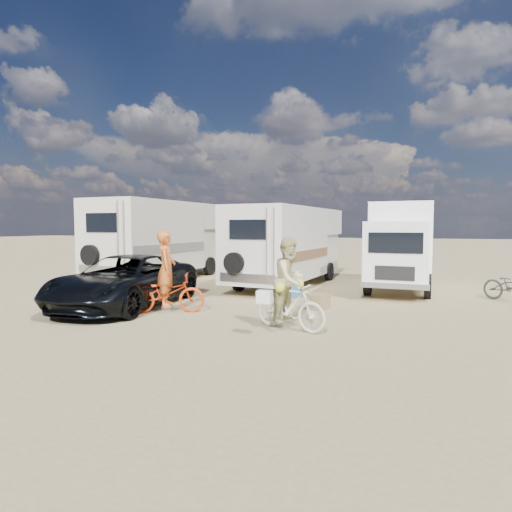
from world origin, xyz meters
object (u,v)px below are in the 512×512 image
(cooler, at_px, (293,290))
(crate, at_px, (318,302))
(rv_left, at_px, (162,241))
(rider_woman, at_px, (290,288))
(rv_main, at_px, (288,247))
(bike_woman, at_px, (290,306))
(bike_man, at_px, (167,293))
(rider_man, at_px, (166,275))
(dark_suv, at_px, (125,281))
(box_truck, at_px, (401,246))

(cooler, relative_size, crate, 1.11)
(rv_left, bearing_deg, crate, -26.90)
(rv_left, height_order, cooler, rv_left)
(rv_left, height_order, rider_woman, rv_left)
(rv_main, height_order, bike_woman, rv_main)
(bike_man, height_order, rider_woman, rider_woman)
(bike_woman, distance_m, cooler, 4.15)
(bike_woman, height_order, crate, bike_woman)
(rv_main, relative_size, bike_woman, 3.94)
(rv_left, bearing_deg, rider_man, -54.04)
(bike_woman, bearing_deg, rv_left, 66.46)
(dark_suv, distance_m, bike_woman, 4.89)
(rv_left, bearing_deg, bike_woman, -39.52)
(bike_man, xyz_separation_m, rider_woman, (3.30, -0.82, 0.38))
(dark_suv, bearing_deg, box_truck, 36.18)
(bike_man, xyz_separation_m, crate, (3.49, 1.55, -0.29))
(rv_main, xyz_separation_m, crate, (1.77, -4.18, -1.19))
(box_truck, distance_m, rider_man, 8.10)
(bike_woman, bearing_deg, box_truck, 2.37)
(box_truck, bearing_deg, bike_man, -129.19)
(rv_main, relative_size, rider_woman, 3.82)
(rv_main, bearing_deg, crate, -59.39)
(bike_man, bearing_deg, rider_man, -113.01)
(bike_woman, bearing_deg, rv_main, 34.78)
(cooler, bearing_deg, rv_left, 161.80)
(box_truck, bearing_deg, crate, -111.47)
(box_truck, bearing_deg, rider_woman, -104.40)
(bike_man, height_order, crate, bike_man)
(rider_woman, height_order, cooler, rider_woman)
(rv_main, distance_m, rider_man, 5.99)
(rv_left, xyz_separation_m, rider_man, (3.55, -5.96, -0.62))
(rv_left, distance_m, dark_suv, 6.03)
(rv_main, height_order, box_truck, box_truck)
(rider_man, relative_size, crate, 3.77)
(box_truck, height_order, rider_woman, box_truck)
(box_truck, distance_m, dark_suv, 8.94)
(bike_woman, xyz_separation_m, cooler, (-0.85, 4.05, -0.29))
(rider_man, bearing_deg, box_truck, -66.58)
(rider_man, bearing_deg, cooler, -60.26)
(dark_suv, xyz_separation_m, bike_man, (1.44, -0.38, -0.20))
(dark_suv, bearing_deg, rider_woman, -16.04)
(rider_man, bearing_deg, crate, -89.07)
(rider_woman, distance_m, crate, 2.47)
(box_truck, relative_size, rider_woman, 3.25)
(rider_woman, relative_size, crate, 3.52)
(rv_left, distance_m, box_truck, 9.12)
(rv_main, distance_m, bike_woman, 6.79)
(crate, bearing_deg, bike_man, -156.06)
(rv_left, bearing_deg, rv_main, 2.64)
(rv_left, xyz_separation_m, bike_woman, (6.85, -6.78, -1.04))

